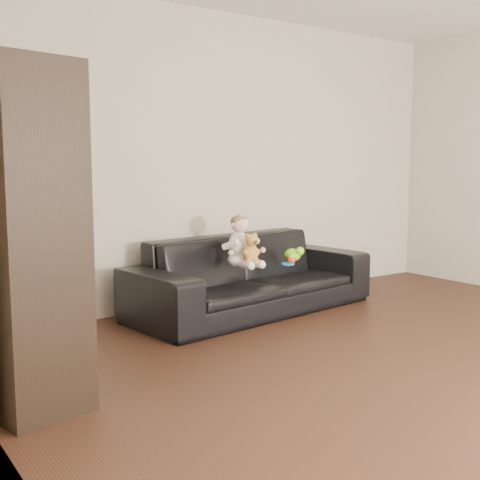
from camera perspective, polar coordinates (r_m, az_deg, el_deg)
wall_back at (r=5.55m, az=-1.03°, el=7.61°), size 5.00×0.00×5.00m
wall_left at (r=1.95m, az=-17.66°, el=8.02°), size 0.00×5.50×5.50m
sofa at (r=5.16m, az=1.15°, el=-3.26°), size 2.30×1.14×0.64m
cabinet at (r=3.24m, az=-19.84°, el=0.07°), size 0.55×0.68×1.77m
shelf_item at (r=3.22m, az=-19.80°, el=7.12°), size 0.23×0.28×0.28m
baby at (r=4.91m, az=0.08°, el=-0.39°), size 0.29×0.36×0.43m
teddy_bear at (r=4.81m, az=1.07°, el=-0.83°), size 0.15×0.15×0.24m
toy_green at (r=5.23m, az=5.01°, el=-1.41°), size 0.19×0.20×0.11m
toy_rattle at (r=5.09m, az=4.91°, el=-1.89°), size 0.07×0.07×0.07m
toy_blue_disc at (r=5.05m, az=4.55°, el=-2.27°), size 0.14×0.14×0.02m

